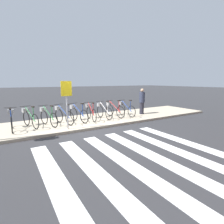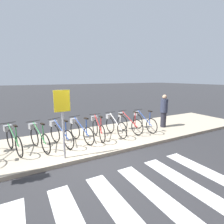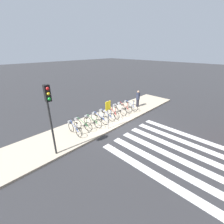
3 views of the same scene
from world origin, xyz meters
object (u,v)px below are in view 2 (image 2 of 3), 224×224
at_px(parked_bicycle_1, 13,139).
at_px(pedestrian, 164,110).
at_px(parked_bicycle_6, 114,125).
at_px(parked_bicycle_4, 80,130).
at_px(sign_post, 63,113).
at_px(parked_bicycle_5, 98,127).
at_px(parked_bicycle_8, 143,121).
at_px(parked_bicycle_3, 60,133).
at_px(parked_bicycle_2, 38,137).
at_px(parked_bicycle_7, 128,122).

bearing_deg(parked_bicycle_1, pedestrian, -1.47).
height_order(parked_bicycle_6, pedestrian, pedestrian).
height_order(parked_bicycle_4, sign_post, sign_post).
bearing_deg(parked_bicycle_5, parked_bicycle_8, -1.04).
relative_size(parked_bicycle_3, sign_post, 0.76).
relative_size(parked_bicycle_2, parked_bicycle_4, 0.99).
bearing_deg(parked_bicycle_8, parked_bicycle_2, -179.77).
bearing_deg(parked_bicycle_6, parked_bicycle_5, -177.86).
distance_m(parked_bicycle_5, pedestrian, 3.42).
relative_size(parked_bicycle_6, parked_bicycle_7, 1.01).
bearing_deg(parked_bicycle_4, parked_bicycle_6, 0.74).
relative_size(parked_bicycle_2, sign_post, 0.76).
height_order(parked_bicycle_3, pedestrian, pedestrian).
xyz_separation_m(parked_bicycle_4, parked_bicycle_6, (1.48, 0.02, 0.00)).
relative_size(parked_bicycle_3, pedestrian, 0.97).
bearing_deg(parked_bicycle_6, parked_bicycle_7, 5.03).
bearing_deg(parked_bicycle_7, parked_bicycle_2, -177.67).
bearing_deg(sign_post, pedestrian, 12.12).
bearing_deg(parked_bicycle_1, parked_bicycle_8, -1.47).
height_order(parked_bicycle_3, sign_post, sign_post).
relative_size(parked_bicycle_1, parked_bicycle_4, 0.99).
height_order(parked_bicycle_2, parked_bicycle_8, same).
distance_m(parked_bicycle_4, sign_post, 1.71).
bearing_deg(parked_bicycle_2, parked_bicycle_3, 3.30).
xyz_separation_m(parked_bicycle_1, parked_bicycle_3, (1.43, -0.11, 0.00)).
height_order(parked_bicycle_2, parked_bicycle_6, same).
bearing_deg(parked_bicycle_7, parked_bicycle_6, -174.97).
bearing_deg(parked_bicycle_6, pedestrian, -2.17).
xyz_separation_m(parked_bicycle_3, parked_bicycle_4, (0.74, 0.03, 0.00)).
height_order(parked_bicycle_6, parked_bicycle_7, same).
relative_size(parked_bicycle_4, parked_bicycle_5, 0.98).
relative_size(parked_bicycle_2, parked_bicycle_3, 1.01).
distance_m(parked_bicycle_1, parked_bicycle_4, 2.17).
distance_m(parked_bicycle_6, parked_bicycle_8, 1.42).
height_order(parked_bicycle_5, parked_bicycle_6, same).
xyz_separation_m(parked_bicycle_6, parked_bicycle_7, (0.70, 0.06, 0.00)).
distance_m(parked_bicycle_5, sign_post, 2.15).
xyz_separation_m(parked_bicycle_2, parked_bicycle_5, (2.14, 0.06, 0.00)).
xyz_separation_m(parked_bicycle_4, parked_bicycle_7, (2.18, 0.08, 0.00)).
distance_m(parked_bicycle_1, parked_bicycle_8, 5.07).
bearing_deg(parked_bicycle_6, parked_bicycle_2, -178.32).
relative_size(pedestrian, sign_post, 0.78).
bearing_deg(parked_bicycle_5, pedestrian, -1.20).
xyz_separation_m(parked_bicycle_5, pedestrian, (3.39, -0.07, 0.38)).
bearing_deg(pedestrian, parked_bicycle_7, 175.21).
relative_size(parked_bicycle_3, parked_bicycle_5, 0.97).
bearing_deg(pedestrian, parked_bicycle_2, 179.86).
xyz_separation_m(parked_bicycle_2, parked_bicycle_3, (0.70, 0.04, 0.00)).
height_order(parked_bicycle_4, parked_bicycle_7, same).
xyz_separation_m(pedestrian, sign_post, (-4.96, -1.06, 0.56)).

